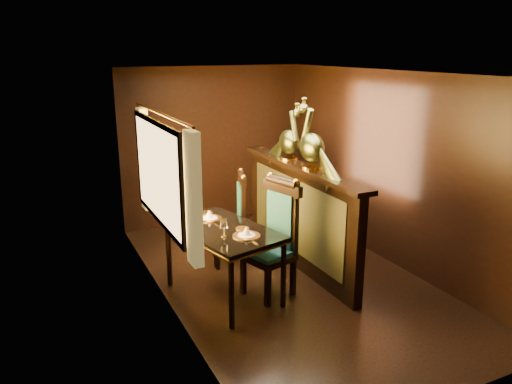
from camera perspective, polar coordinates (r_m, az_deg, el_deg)
ground at (r=6.31m, az=3.61°, el=-9.86°), size 5.00×5.00×0.00m
room_shell at (r=5.77m, az=3.06°, el=4.30°), size 3.04×5.04×2.52m
partition at (r=6.43m, az=4.93°, el=-2.52°), size 0.26×2.70×1.36m
dining_table at (r=5.62m, az=-3.85°, el=-4.89°), size 1.15×1.55×1.02m
chair_left at (r=5.73m, az=2.37°, el=-4.72°), size 0.63×0.65×1.39m
chair_right at (r=6.57m, az=-2.24°, el=-2.68°), size 0.56×0.58×1.24m
peacock_left at (r=5.96m, az=6.44°, el=6.53°), size 0.26×0.70×0.84m
peacock_right at (r=6.43m, az=3.84°, el=6.93°), size 0.24×0.63×0.75m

